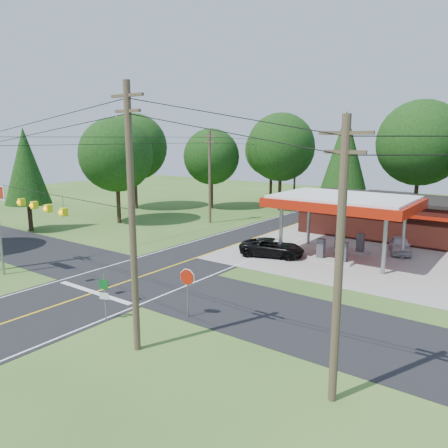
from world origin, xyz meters
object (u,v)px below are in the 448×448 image
Objects in this scene: gas_canopy at (343,204)px; sedan_car at (400,245)px; suv_car at (272,248)px; octagonal_stop_sign at (187,281)px.

gas_canopy is 2.76× the size of sedan_car.
suv_car is 10.57m from sedan_car.
octagonal_stop_sign reaches higher than suv_car.
sedan_car is at bearing 49.47° from gas_canopy.
gas_canopy is 3.98× the size of octagonal_stop_sign.
suv_car is (-4.50, -3.00, -3.57)m from gas_canopy.
sedan_car is at bearing 74.85° from octagonal_stop_sign.
octagonal_stop_sign is (-5.42, -20.01, 1.34)m from sedan_car.
sedan_car is 1.45× the size of octagonal_stop_sign.
gas_canopy reaches higher than suv_car.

